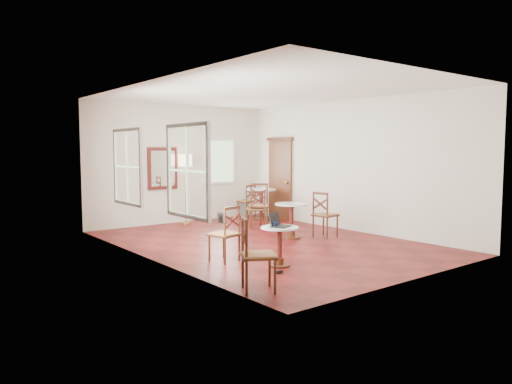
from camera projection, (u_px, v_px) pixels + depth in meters
ground at (265, 242)px, 9.76m from camera, size 7.00×7.00×0.00m
room_shell at (254, 148)px, 9.77m from camera, size 5.02×7.02×3.01m
cafe_table_near at (280, 242)px, 7.71m from camera, size 0.61×0.61×0.64m
cafe_table_mid at (291, 217)px, 10.15m from camera, size 0.70×0.70×0.74m
cafe_table_back at (261, 201)px, 12.87m from camera, size 0.78×0.78×0.83m
chair_near_a at (225, 234)px, 8.05m from camera, size 0.52×0.52×0.94m
chair_near_b at (257, 255)px, 6.35m from camera, size 0.61×0.61×0.98m
chair_mid_a at (256, 209)px, 11.62m from camera, size 0.53×0.53×0.89m
chair_mid_b at (325, 215)px, 10.33m from camera, size 0.50×0.50×0.97m
chair_back_a at (247, 201)px, 13.42m from camera, size 0.46×0.46×0.90m
chair_back_b at (259, 205)px, 11.75m from camera, size 0.68×0.68×1.04m
floor_lamp at (185, 165)px, 12.09m from camera, size 0.34×0.34×1.76m
laptop at (278, 223)px, 7.70m from camera, size 0.39×0.36×0.22m
mouse at (273, 225)px, 7.71m from camera, size 0.12×0.09×0.04m
navy_mug at (275, 224)px, 7.65m from camera, size 0.11×0.08×0.09m
water_glass at (271, 224)px, 7.61m from camera, size 0.06×0.06×0.10m
power_adapter at (279, 272)px, 7.31m from camera, size 0.11×0.06×0.04m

